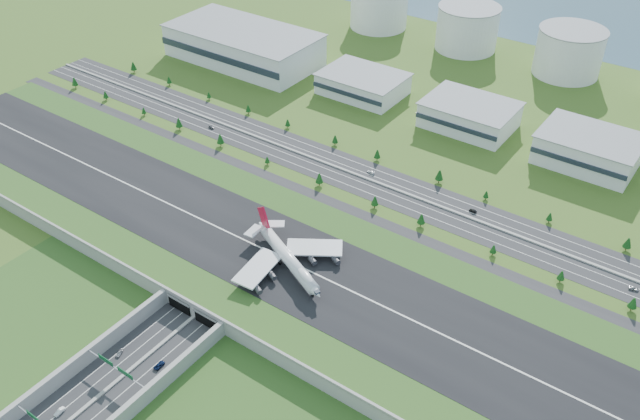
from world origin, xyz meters
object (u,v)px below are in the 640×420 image
Objects in this scene: car_6 at (634,289)px; car_7 at (371,172)px; car_4 at (211,127)px; boeing_747 at (288,258)px; car_0 at (119,353)px; car_2 at (159,365)px; car_1 at (60,412)px; fuel_tank_a at (379,7)px; car_5 at (473,211)px.

car_7 is at bearing 75.87° from car_6.
car_4 reaches higher than car_6.
car_6 is (142.10, 91.15, -12.88)m from boeing_747.
car_7 is at bearing 124.36° from boeing_747.
car_0 is 20.01m from car_2.
car_2 is 1.04× the size of car_7.
car_1 is 0.88× the size of car_2.
fuel_tank_a is 359.02m from car_6.
car_4 reaches higher than car_1.
car_2 is at bearing 13.69° from car_7.
car_4 is 0.91× the size of car_7.
boeing_747 is 78.59m from car_2.
boeing_747 reaches higher than car_2.
car_7 is at bearing -59.58° from fuel_tank_a.
car_4 is at bearing -57.31° from car_2.
car_4 reaches higher than car_7.
boeing_747 is at bearing -65.97° from fuel_tank_a.
car_2 is 181.91m from car_7.
car_0 is 0.97× the size of car_6.
car_6 is (153.19, 167.90, -0.11)m from car_2.
car_0 is 203.28m from car_5.
car_4 is at bearing 101.19° from car_0.
boeing_747 is 12.48× the size of car_4.
car_1 reaches higher than car_7.
car_4 is 1.06× the size of car_5.
car_1 is at bearing 65.64° from car_2.
fuel_tank_a is 10.91× the size of car_0.
car_2 is at bearing -129.59° from car_4.
car_6 is at bearing -38.24° from fuel_tank_a.
car_7 is at bearing 65.88° from car_0.
car_4 is at bearing 114.22° from car_1.
car_4 is at bearing -88.81° from fuel_tank_a.
boeing_747 is 162.48m from car_4.
car_2 is 1.15× the size of car_4.
car_5 is (81.07, 186.41, -0.04)m from car_0.
car_0 reaches higher than car_6.
boeing_747 reaches higher than car_7.
fuel_tank_a is at bearing 42.61° from car_6.
boeing_747 is at bearing -102.20° from car_2.
fuel_tank_a is at bearing 14.92° from car_4.
car_5 is 0.85× the size of car_7.
car_1 is (4.36, -34.76, 0.02)m from car_0.
fuel_tank_a is 9.06× the size of car_2.
car_7 is (117.55, 15.47, -0.05)m from car_4.
fuel_tank_a is 342.85m from boeing_747.
car_0 is at bearing 125.99° from car_6.
car_4 is 1.01× the size of car_6.
car_0 is 187.63m from car_7.
car_1 is 0.92× the size of car_7.
car_6 is at bearing 57.63° from boeing_747.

